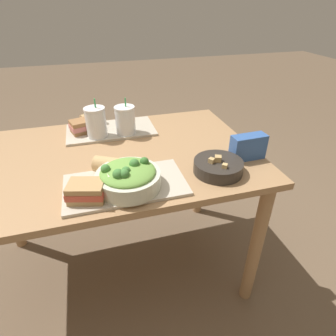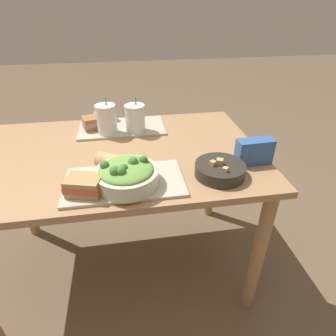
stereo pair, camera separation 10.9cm
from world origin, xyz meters
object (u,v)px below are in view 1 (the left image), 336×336
object	(u,v)px
salad_bowl	(128,177)
chip_bag	(248,147)
soup_bowl	(218,166)
drink_cup_red	(125,121)
baguette_near	(113,166)
baguette_far	(92,119)
sandwich_far	(84,126)
drink_cup_dark	(96,123)
sandwich_near	(87,191)

from	to	relation	value
salad_bowl	chip_bag	world-z (taller)	salad_bowl
soup_bowl	drink_cup_red	distance (m)	0.55
baguette_near	chip_bag	bearing A→B (deg)	-62.61
baguette_near	baguette_far	world-z (taller)	same
baguette_near	baguette_far	bearing A→B (deg)	35.11
salad_bowl	soup_bowl	bearing A→B (deg)	2.97
salad_bowl	soup_bowl	xyz separation A→B (m)	(0.37, 0.02, -0.03)
salad_bowl	sandwich_far	bearing A→B (deg)	104.26
sandwich_far	chip_bag	bearing A→B (deg)	-50.75
drink_cup_red	baguette_near	bearing A→B (deg)	-106.33
soup_bowl	sandwich_far	xyz separation A→B (m)	(-0.51, 0.53, 0.02)
baguette_near	baguette_far	size ratio (longest dim) A/B	1.25
drink_cup_red	chip_bag	world-z (taller)	drink_cup_red
baguette_far	chip_bag	bearing A→B (deg)	-149.00
baguette_near	sandwich_far	world-z (taller)	baguette_near
soup_bowl	baguette_far	size ratio (longest dim) A/B	1.58
baguette_near	drink_cup_dark	xyz separation A→B (m)	(-0.04, 0.36, 0.04)
baguette_near	chip_bag	size ratio (longest dim) A/B	1.02
sandwich_far	baguette_far	size ratio (longest dim) A/B	1.23
sandwich_far	soup_bowl	bearing A→B (deg)	-62.90
soup_bowl	baguette_far	xyz separation A→B (m)	(-0.46, 0.62, 0.02)
salad_bowl	drink_cup_dark	bearing A→B (deg)	99.50
chip_bag	drink_cup_red	bearing A→B (deg)	138.72
baguette_far	chip_bag	world-z (taller)	chip_bag
salad_bowl	drink_cup_red	xyz separation A→B (m)	(0.06, 0.47, 0.02)
soup_bowl	drink_cup_dark	world-z (taller)	drink_cup_dark
sandwich_far	chip_bag	distance (m)	0.82
soup_bowl	sandwich_near	world-z (taller)	sandwich_near
baguette_far	salad_bowl	bearing A→B (deg)	170.21
drink_cup_dark	chip_bag	bearing A→B (deg)	-31.96
soup_bowl	baguette_near	bearing A→B (deg)	167.29
baguette_far	drink_cup_dark	xyz separation A→B (m)	(0.01, -0.16, 0.04)
sandwich_far	drink_cup_red	distance (m)	0.22
salad_bowl	sandwich_far	size ratio (longest dim) A/B	1.52
drink_cup_red	salad_bowl	bearing A→B (deg)	-97.66
sandwich_near	baguette_near	xyz separation A→B (m)	(0.11, 0.14, 0.00)
baguette_near	sandwich_far	size ratio (longest dim) A/B	1.01
sandwich_near	baguette_near	size ratio (longest dim) A/B	0.93
salad_bowl	baguette_near	world-z (taller)	salad_bowl
baguette_far	drink_cup_red	xyz separation A→B (m)	(0.16, -0.16, 0.03)
sandwich_far	drink_cup_dark	distance (m)	0.10
soup_bowl	baguette_far	world-z (taller)	baguette_far
drink_cup_red	soup_bowl	bearing A→B (deg)	-56.38
chip_bag	soup_bowl	bearing A→B (deg)	-159.63
salad_bowl	sandwich_near	world-z (taller)	salad_bowl
sandwich_near	sandwich_far	bearing A→B (deg)	104.55
baguette_far	drink_cup_red	bearing A→B (deg)	-153.66
sandwich_near	chip_bag	world-z (taller)	chip_bag
sandwich_near	baguette_far	xyz separation A→B (m)	(0.06, 0.67, 0.00)
soup_bowl	salad_bowl	bearing A→B (deg)	-177.03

